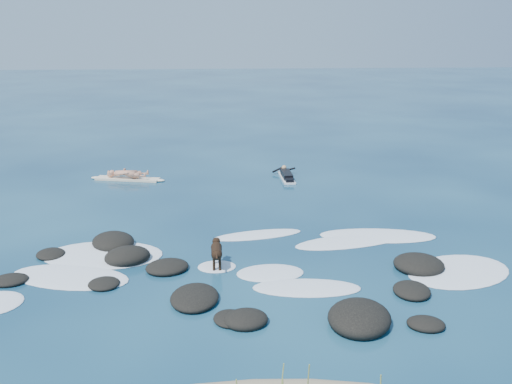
{
  "coord_description": "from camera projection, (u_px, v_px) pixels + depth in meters",
  "views": [
    {
      "loc": [
        -0.64,
        -15.57,
        6.59
      ],
      "look_at": [
        0.79,
        4.0,
        0.9
      ],
      "focal_mm": 40.0,
      "sensor_mm": 36.0,
      "label": 1
    }
  ],
  "objects": [
    {
      "name": "paddling_surfer_rig",
      "position": [
        286.0,
        175.0,
        25.75
      ],
      "size": [
        1.11,
        2.46,
        0.43
      ],
      "rotation": [
        0.0,
        0.0,
        1.6
      ],
      "color": "white",
      "rests_on": "ground"
    },
    {
      "name": "breaking_foam",
      "position": [
        256.0,
        260.0,
        16.73
      ],
      "size": [
        15.09,
        5.92,
        0.12
      ],
      "color": "white",
      "rests_on": "ground"
    },
    {
      "name": "ground",
      "position": [
        239.0,
        259.0,
        16.8
      ],
      "size": [
        160.0,
        160.0,
        0.0
      ],
      "primitive_type": "plane",
      "color": "#0A2642",
      "rests_on": "ground"
    },
    {
      "name": "reef_rocks",
      "position": [
        241.0,
        279.0,
        15.21
      ],
      "size": [
        12.75,
        7.42,
        0.6
      ],
      "color": "black",
      "rests_on": "ground"
    },
    {
      "name": "standing_surfer_rig",
      "position": [
        127.0,
        163.0,
        25.3
      ],
      "size": [
        3.43,
        1.23,
        1.96
      ],
      "rotation": [
        0.0,
        0.0,
        -0.23
      ],
      "color": "#F6E5C4",
      "rests_on": "ground"
    },
    {
      "name": "dog",
      "position": [
        217.0,
        250.0,
        16.08
      ],
      "size": [
        0.32,
        1.25,
        0.79
      ],
      "rotation": [
        0.0,
        0.0,
        1.58
      ],
      "color": "black",
      "rests_on": "ground"
    }
  ]
}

